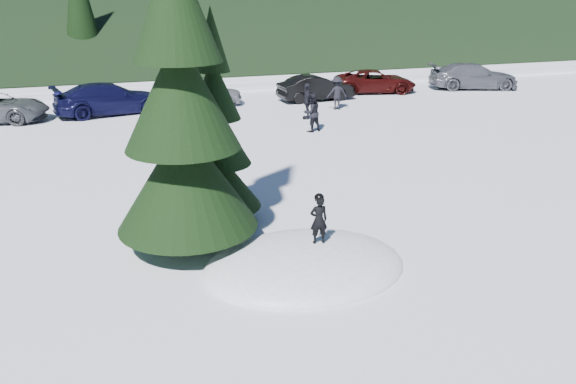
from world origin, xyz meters
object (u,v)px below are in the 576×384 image
object	(u,v)px
car_4	(203,92)
adult_0	(312,113)
spruce_short	(216,142)
car_3	(109,99)
car_7	(473,76)
adult_2	(337,93)
car_6	(375,81)
car_5	(316,88)
child_skier	(319,220)
adult_1	(307,101)
spruce_tall	(181,108)

from	to	relation	value
car_4	adult_0	bearing A→B (deg)	-145.98
spruce_short	car_3	xyz separation A→B (m)	(-2.17, 14.69, -1.36)
spruce_short	car_7	size ratio (longest dim) A/B	1.03
adult_2	car_6	xyz separation A→B (m)	(4.04, 3.75, -0.17)
adult_2	car_5	size ratio (longest dim) A/B	0.40
child_skier	car_4	size ratio (longest dim) A/B	0.27
car_5	car_7	bearing A→B (deg)	-91.56
car_5	car_7	size ratio (longest dim) A/B	0.78
child_skier	car_7	xyz separation A→B (m)	(17.28, 18.27, -0.26)
car_4	adult_2	bearing A→B (deg)	-108.10
child_skier	car_7	bearing A→B (deg)	-127.86
spruce_short	adult_1	world-z (taller)	spruce_short
car_5	car_3	bearing A→B (deg)	86.19
spruce_short	adult_1	distance (m)	12.51
car_4	car_7	world-z (taller)	car_7
spruce_tall	adult_0	world-z (taller)	spruce_tall
adult_0	car_3	bearing A→B (deg)	-52.99
child_skier	car_5	distance (m)	19.11
child_skier	car_7	world-z (taller)	child_skier
adult_2	car_3	distance (m)	11.07
adult_0	car_7	world-z (taller)	adult_0
child_skier	adult_2	bearing A→B (deg)	-109.25
spruce_short	car_5	distance (m)	17.06
spruce_tall	adult_2	size ratio (longest dim) A/B	5.26
adult_0	car_6	size ratio (longest dim) A/B	0.35
adult_0	car_4	distance (m)	7.80
spruce_tall	car_5	xyz separation A→B (m)	(9.48, 16.14, -2.65)
adult_0	adult_1	size ratio (longest dim) A/B	0.98
spruce_tall	child_skier	bearing A→B (deg)	-33.21
spruce_tall	car_4	world-z (taller)	spruce_tall
adult_1	spruce_tall	bearing A→B (deg)	-9.92
spruce_short	adult_0	xyz separation A→B (m)	(5.76, 8.27, -1.29)
child_skier	car_6	world-z (taller)	child_skier
car_6	adult_1	bearing A→B (deg)	144.13
adult_1	car_4	world-z (taller)	adult_1
adult_0	adult_2	distance (m)	4.84
car_4	adult_1	bearing A→B (deg)	-130.70
adult_0	car_7	xyz separation A→B (m)	(13.07, 6.93, -0.06)
adult_0	car_6	distance (m)	10.31
child_skier	adult_2	xyz separation A→B (m)	(7.05, 15.26, -0.20)
spruce_tall	adult_0	distance (m)	12.06
adult_2	car_4	world-z (taller)	adult_2
spruce_short	car_3	size ratio (longest dim) A/B	1.04
child_skier	car_5	bearing A→B (deg)	-105.67
adult_0	adult_2	world-z (taller)	adult_2
child_skier	car_4	bearing A→B (deg)	-87.37
car_3	car_5	bearing A→B (deg)	-100.91
car_5	car_7	xyz separation A→B (m)	(10.36, 0.46, 0.08)
spruce_short	adult_1	xyz separation A→B (m)	(6.45, 10.65, -1.27)
adult_2	car_7	world-z (taller)	adult_2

